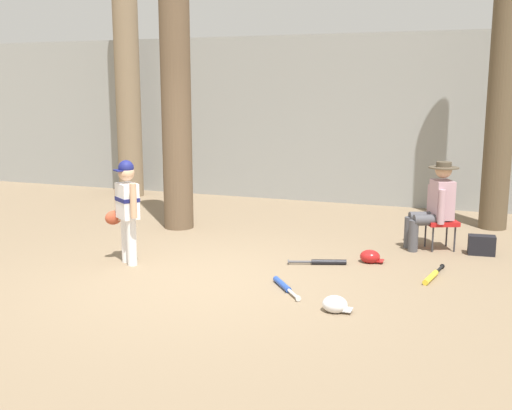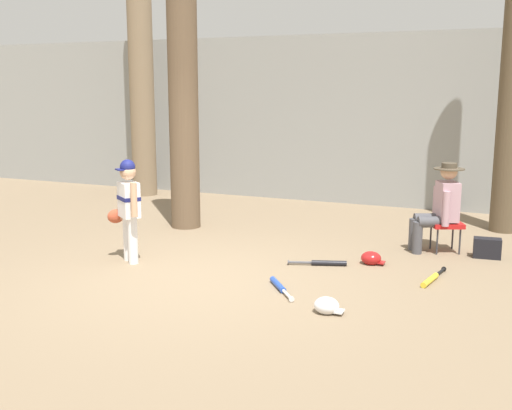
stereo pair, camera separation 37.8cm
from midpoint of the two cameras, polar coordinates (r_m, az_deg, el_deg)
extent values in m
plane|color=#7F6B51|center=(7.14, -4.07, -6.99)|extent=(60.00, 60.00, 0.00)
cube|color=gray|center=(11.99, 8.05, 7.82)|extent=(18.00, 0.36, 3.14)
cylinder|color=brown|center=(9.62, -5.64, 13.04)|extent=(0.46, 0.46, 5.12)
cone|color=brown|center=(9.86, -5.37, -2.00)|extent=(0.61, 0.61, 0.27)
cone|color=brown|center=(10.33, 22.79, -2.21)|extent=(0.65, 0.65, 0.25)
cylinder|color=white|center=(7.83, -9.94, -3.30)|extent=(0.12, 0.12, 0.58)
cylinder|color=white|center=(8.00, -10.40, -3.02)|extent=(0.12, 0.12, 0.58)
cube|color=white|center=(7.81, -10.30, 0.48)|extent=(0.36, 0.34, 0.44)
cube|color=navy|center=(7.81, -10.30, 0.64)|extent=(0.37, 0.35, 0.05)
sphere|color=tan|center=(7.76, -10.38, 3.02)|extent=(0.20, 0.20, 0.20)
sphere|color=navy|center=(7.75, -10.40, 3.46)|extent=(0.19, 0.19, 0.19)
cube|color=navy|center=(7.72, -11.02, 3.23)|extent=(0.17, 0.16, 0.02)
cylinder|color=tan|center=(7.58, -9.81, 0.48)|extent=(0.11, 0.11, 0.42)
cylinder|color=tan|center=(8.01, -11.08, 0.12)|extent=(0.11, 0.11, 0.40)
ellipsoid|color=#AD472D|center=(8.03, -11.49, -1.02)|extent=(0.23, 0.25, 0.18)
cube|color=red|center=(8.69, 18.31, -1.68)|extent=(0.53, 0.53, 0.06)
cylinder|color=#333338|center=(8.55, 17.60, -3.15)|extent=(0.02, 0.02, 0.38)
cylinder|color=#333338|center=(8.83, 17.01, -2.68)|extent=(0.02, 0.02, 0.38)
cylinder|color=#333338|center=(8.65, 19.50, -3.11)|extent=(0.02, 0.02, 0.38)
cylinder|color=#333338|center=(8.92, 18.85, -2.65)|extent=(0.02, 0.02, 0.38)
cylinder|color=#47474C|center=(8.52, 15.91, -2.93)|extent=(0.13, 0.13, 0.43)
cylinder|color=#47474C|center=(8.70, 15.54, -2.62)|extent=(0.13, 0.13, 0.43)
cylinder|color=#47474C|center=(8.53, 17.27, -1.51)|extent=(0.43, 0.30, 0.15)
cylinder|color=#47474C|center=(8.71, 16.88, -1.23)|extent=(0.43, 0.30, 0.15)
cube|color=#B28C99|center=(8.63, 18.44, 0.33)|extent=(0.36, 0.43, 0.52)
cylinder|color=#B28C99|center=(8.41, 18.37, -0.34)|extent=(0.12, 0.12, 0.46)
cylinder|color=#B28C99|center=(8.82, 17.47, 0.21)|extent=(0.12, 0.12, 0.46)
sphere|color=tan|center=(8.57, 18.59, 2.96)|extent=(0.22, 0.22, 0.22)
cylinder|color=#4C4233|center=(8.57, 18.61, 3.18)|extent=(0.40, 0.40, 0.02)
cylinder|color=#4C4233|center=(8.57, 18.62, 3.40)|extent=(0.20, 0.20, 0.09)
cube|color=black|center=(8.62, 21.73, -3.72)|extent=(0.36, 0.21, 0.26)
cylinder|color=#7F6B51|center=(12.73, -9.70, 12.24)|extent=(0.49, 0.49, 5.05)
cone|color=#7F6B51|center=(12.91, -9.35, 0.96)|extent=(0.78, 0.78, 0.29)
cylinder|color=#2347AD|center=(6.89, 3.61, -7.35)|extent=(0.31, 0.38, 0.07)
cylinder|color=silver|center=(6.57, 4.58, -8.27)|extent=(0.20, 0.24, 0.03)
cylinder|color=silver|center=(6.45, 5.00, -8.67)|extent=(0.05, 0.05, 0.06)
cylinder|color=yellow|center=(7.35, 17.18, -6.65)|extent=(0.15, 0.46, 0.07)
cylinder|color=black|center=(7.70, 17.98, -5.91)|extent=(0.09, 0.30, 0.03)
cylinder|color=black|center=(7.84, 18.28, -5.63)|extent=(0.06, 0.03, 0.06)
cylinder|color=black|center=(7.76, 8.15, -5.34)|extent=(0.43, 0.20, 0.07)
cylinder|color=#4C4C51|center=(7.75, 5.47, -5.31)|extent=(0.28, 0.12, 0.03)
cylinder|color=#4C4C51|center=(7.75, 4.40, -5.29)|extent=(0.03, 0.06, 0.06)
ellipsoid|color=#A81919|center=(7.92, 11.92, -4.83)|extent=(0.25, 0.23, 0.17)
cube|color=#A81919|center=(7.91, 12.77, -5.19)|extent=(0.10, 0.13, 0.02)
ellipsoid|color=silver|center=(6.19, 8.29, -9.18)|extent=(0.25, 0.23, 0.17)
cube|color=silver|center=(6.17, 9.37, -9.65)|extent=(0.10, 0.13, 0.02)
camera|label=1|loc=(0.19, -88.58, 0.27)|focal=43.37mm
camera|label=2|loc=(0.19, 91.42, -0.27)|focal=43.37mm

